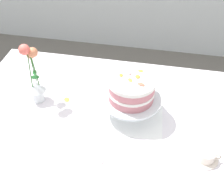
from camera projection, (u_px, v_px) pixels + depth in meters
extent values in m
cube|color=white|center=(100.00, 119.00, 1.47)|extent=(1.40, 1.00, 0.03)
cylinder|color=brown|center=(31.00, 105.00, 2.10)|extent=(0.06, 0.06, 0.71)
cylinder|color=brown|center=(206.00, 129.00, 1.93)|extent=(0.06, 0.06, 0.71)
cube|color=white|center=(130.00, 113.00, 1.48)|extent=(0.34, 0.34, 0.00)
cylinder|color=silver|center=(130.00, 112.00, 1.48)|extent=(0.11, 0.11, 0.01)
cylinder|color=silver|center=(131.00, 106.00, 1.45)|extent=(0.03, 0.03, 0.07)
cylinder|color=silver|center=(131.00, 99.00, 1.42)|extent=(0.29, 0.29, 0.01)
cylinder|color=#CC7A84|center=(131.00, 95.00, 1.41)|extent=(0.21, 0.21, 0.04)
cylinder|color=white|center=(131.00, 90.00, 1.39)|extent=(0.22, 0.22, 0.01)
cylinder|color=#CC7A84|center=(132.00, 86.00, 1.37)|extent=(0.21, 0.21, 0.04)
cylinder|color=white|center=(132.00, 81.00, 1.35)|extent=(0.22, 0.22, 0.02)
ellipsoid|color=pink|center=(130.00, 72.00, 1.38)|extent=(0.03, 0.03, 0.01)
ellipsoid|color=orange|center=(121.00, 75.00, 1.36)|extent=(0.02, 0.03, 0.00)
ellipsoid|color=orange|center=(138.00, 77.00, 1.35)|extent=(0.03, 0.03, 0.01)
ellipsoid|color=pink|center=(141.00, 89.00, 1.29)|extent=(0.04, 0.03, 0.00)
ellipsoid|color=#E56B51|center=(141.00, 84.00, 1.31)|extent=(0.04, 0.03, 0.01)
ellipsoid|color=yellow|center=(130.00, 80.00, 1.33)|extent=(0.03, 0.03, 0.01)
ellipsoid|color=yellow|center=(141.00, 71.00, 1.39)|extent=(0.03, 0.02, 0.00)
cylinder|color=silver|center=(38.00, 95.00, 1.54)|extent=(0.06, 0.06, 0.06)
cone|color=silver|center=(36.00, 86.00, 1.50)|extent=(0.09, 0.09, 0.05)
cylinder|color=#2D6028|center=(35.00, 70.00, 1.43)|extent=(0.02, 0.01, 0.19)
sphere|color=#DE8159|center=(33.00, 53.00, 1.37)|extent=(0.05, 0.05, 0.05)
ellipsoid|color=#236B2D|center=(35.00, 77.00, 1.46)|extent=(0.05, 0.03, 0.02)
cylinder|color=#2D6028|center=(33.00, 69.00, 1.46)|extent=(0.01, 0.03, 0.16)
sphere|color=#E47C61|center=(31.00, 54.00, 1.42)|extent=(0.05, 0.05, 0.05)
ellipsoid|color=#236B2D|center=(35.00, 72.00, 1.48)|extent=(0.03, 0.05, 0.01)
cylinder|color=#2D6028|center=(30.00, 69.00, 1.42)|extent=(0.01, 0.01, 0.22)
sphere|color=#FA6A5E|center=(24.00, 50.00, 1.34)|extent=(0.05, 0.05, 0.05)
cylinder|color=silver|center=(205.00, 159.00, 1.27)|extent=(0.11, 0.11, 0.01)
cylinder|color=silver|center=(206.00, 155.00, 1.25)|extent=(0.07, 0.07, 0.05)
torus|color=silver|center=(218.00, 157.00, 1.24)|extent=(0.03, 0.01, 0.03)
ellipsoid|color=pink|center=(101.00, 161.00, 1.26)|extent=(0.03, 0.04, 0.00)
ellipsoid|color=yellow|center=(67.00, 100.00, 1.56)|extent=(0.04, 0.04, 0.00)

